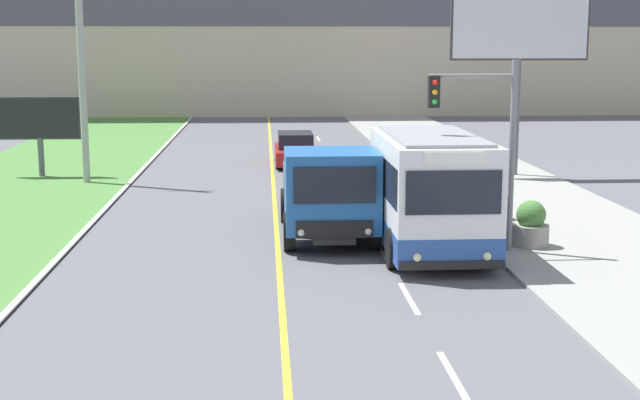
{
  "coord_description": "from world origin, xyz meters",
  "views": [
    {
      "loc": [
        -0.33,
        -5.97,
        5.44
      ],
      "look_at": [
        1.1,
        16.76,
        1.4
      ],
      "focal_mm": 50.0,
      "sensor_mm": 36.0,
      "label": 1
    }
  ],
  "objects": [
    {
      "name": "city_bus",
      "position": [
        3.96,
        16.51,
        1.58
      ],
      "size": [
        2.66,
        5.67,
        3.12
      ],
      "color": "white",
      "rests_on": "ground_plane"
    },
    {
      "name": "dump_truck",
      "position": [
        1.43,
        18.08,
        1.31
      ],
      "size": [
        2.55,
        6.72,
        2.63
      ],
      "color": "black",
      "rests_on": "ground_plane"
    },
    {
      "name": "car_distant",
      "position": [
        1.06,
        33.75,
        0.69
      ],
      "size": [
        1.8,
        4.3,
        1.45
      ],
      "color": "maroon",
      "rests_on": "ground_plane"
    },
    {
      "name": "utility_pole_far",
      "position": [
        -7.31,
        29.09,
        5.11
      ],
      "size": [
        1.8,
        0.28,
        10.12
      ],
      "color": "#9E9E99",
      "rests_on": "ground_plane"
    },
    {
      "name": "traffic_light_mast",
      "position": [
        5.3,
        16.36,
        3.22
      ],
      "size": [
        2.28,
        0.32,
        5.01
      ],
      "color": "slate",
      "rests_on": "ground_plane"
    },
    {
      "name": "billboard_large",
      "position": [
        9.93,
        29.7,
        5.83
      ],
      "size": [
        5.61,
        0.24,
        7.49
      ],
      "color": "#59595B",
      "rests_on": "ground_plane"
    },
    {
      "name": "billboard_small",
      "position": [
        -9.45,
        30.79,
        2.3
      ],
      "size": [
        3.33,
        0.24,
        3.27
      ],
      "color": "#59595B",
      "rests_on": "ground_plane"
    },
    {
      "name": "planter_round_near",
      "position": [
        6.73,
        16.85,
        0.62
      ],
      "size": [
        0.98,
        0.98,
        1.23
      ],
      "color": "gray",
      "rests_on": "sidewalk_right"
    },
    {
      "name": "planter_round_second",
      "position": [
        6.56,
        20.66,
        0.61
      ],
      "size": [
        1.04,
        1.04,
        1.2
      ],
      "color": "gray",
      "rests_on": "sidewalk_right"
    },
    {
      "name": "planter_round_third",
      "position": [
        6.75,
        24.46,
        0.63
      ],
      "size": [
        1.02,
        1.02,
        1.24
      ],
      "color": "gray",
      "rests_on": "sidewalk_right"
    }
  ]
}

